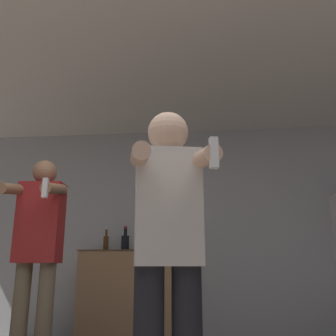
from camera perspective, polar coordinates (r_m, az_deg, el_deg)
The scene contains 8 objects.
wall_back at distance 4.74m, azimuth 1.86°, elevation -9.17°, with size 7.00×0.06×2.55m.
ceiling_slab at distance 3.53m, azimuth -0.16°, elevation 15.41°, with size 7.00×3.83×0.05m.
counter at distance 4.52m, azimuth -5.73°, elevation -18.70°, with size 1.16×0.54×0.99m.
bottle_clear_vodka at distance 4.57m, azimuth -9.44°, elevation -11.07°, with size 0.06×0.06×0.27m.
bottle_dark_rum at distance 4.52m, azimuth -6.54°, elevation -11.04°, with size 0.09×0.09×0.29m.
bottle_short_whiskey at distance 4.45m, azimuth -0.78°, elevation -11.05°, with size 0.09×0.09×0.30m.
person_woman_foreground at distance 1.91m, azimuth 0.05°, elevation -12.00°, with size 0.48×0.54×1.62m.
person_man_side at distance 3.10m, azimuth -19.23°, elevation -10.96°, with size 0.42×0.51×1.64m.
Camera 1 is at (0.30, -1.37, 0.78)m, focal length 40.00 mm.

